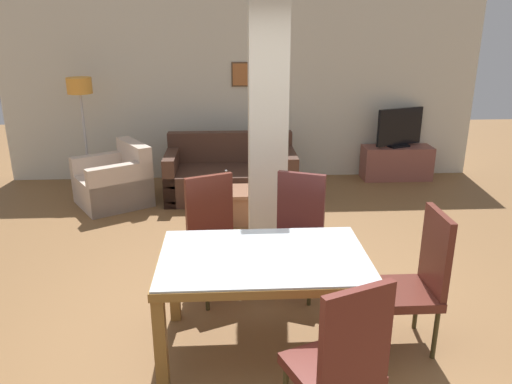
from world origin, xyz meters
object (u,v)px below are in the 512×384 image
(tv_stand, at_px, (396,163))
(dining_chair_far_right, at_px, (297,230))
(floor_lamp, at_px, (80,96))
(coffee_table, at_px, (231,205))
(sofa, at_px, (231,176))
(dining_chair_far_left, at_px, (215,234))
(armchair, at_px, (115,183))
(dining_chair_head_right, at_px, (417,277))
(dining_chair_near_right, at_px, (341,360))
(dining_table, at_px, (263,276))
(tv_screen, at_px, (400,128))
(bottle, at_px, (226,183))

(tv_stand, bearing_deg, dining_chair_far_right, -121.59)
(dining_chair_far_right, relative_size, floor_lamp, 0.66)
(coffee_table, bearing_deg, sofa, 89.38)
(dining_chair_far_left, xyz_separation_m, armchair, (-1.39, 2.40, -0.28))
(dining_chair_head_right, height_order, dining_chair_near_right, same)
(dining_table, relative_size, armchair, 1.29)
(dining_chair_near_right, height_order, coffee_table, dining_chair_near_right)
(sofa, xyz_separation_m, armchair, (-1.56, -0.24, -0.00))
(dining_chair_near_right, distance_m, tv_screen, 5.48)
(dining_chair_head_right, bearing_deg, dining_chair_far_right, 40.04)
(dining_chair_far_left, bearing_deg, bottle, -116.28)
(dining_table, bearing_deg, tv_stand, 60.36)
(dining_table, xyz_separation_m, floor_lamp, (-2.28, 3.94, 0.75))
(bottle, relative_size, floor_lamp, 0.16)
(dining_table, bearing_deg, bottle, 96.01)
(dining_chair_far_right, height_order, dining_chair_near_right, same)
(dining_table, distance_m, bottle, 2.56)
(dining_chair_far_left, relative_size, floor_lamp, 0.66)
(dining_chair_far_left, bearing_deg, coffee_table, -117.86)
(dining_chair_far_left, xyz_separation_m, dining_chair_near_right, (0.74, -1.79, 0.00))
(armchair, xyz_separation_m, floor_lamp, (-0.52, 0.66, 1.08))
(dining_table, relative_size, dining_chair_head_right, 1.39)
(dining_table, xyz_separation_m, bottle, (-0.27, 2.55, -0.11))
(armchair, bearing_deg, dining_chair_head_right, -169.94)
(dining_chair_far_right, distance_m, bottle, 1.75)
(dining_chair_far_left, distance_m, tv_stand, 4.32)
(floor_lamp, bearing_deg, dining_chair_head_right, -49.00)
(sofa, relative_size, tv_stand, 1.68)
(tv_stand, bearing_deg, coffee_table, -148.03)
(sofa, height_order, bottle, sofa)
(dining_chair_head_right, height_order, tv_screen, tv_screen)
(dining_chair_far_right, distance_m, dining_chair_head_right, 1.19)
(armchair, bearing_deg, tv_screen, -109.08)
(coffee_table, xyz_separation_m, bottle, (-0.05, -0.02, 0.29))
(dining_chair_far_right, distance_m, dining_chair_near_right, 1.82)
(tv_screen, bearing_deg, dining_chair_far_right, 37.52)
(dining_chair_far_right, relative_size, dining_chair_head_right, 1.00)
(sofa, bearing_deg, bottle, 86.60)
(dining_chair_head_right, xyz_separation_m, bottle, (-1.41, 2.55, -0.06))
(dining_chair_near_right, distance_m, armchair, 4.71)
(dining_chair_head_right, bearing_deg, sofa, 20.95)
(sofa, distance_m, coffee_table, 0.96)
(dining_table, height_order, armchair, armchair)
(dining_chair_head_right, bearing_deg, dining_chair_far_left, 59.62)
(dining_chair_far_left, xyz_separation_m, coffee_table, (0.15, 1.68, -0.36))
(sofa, height_order, floor_lamp, floor_lamp)
(coffee_table, relative_size, tv_screen, 0.72)
(armchair, distance_m, coffee_table, 1.70)
(tv_stand, bearing_deg, dining_table, -119.64)
(tv_stand, bearing_deg, sofa, -165.54)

